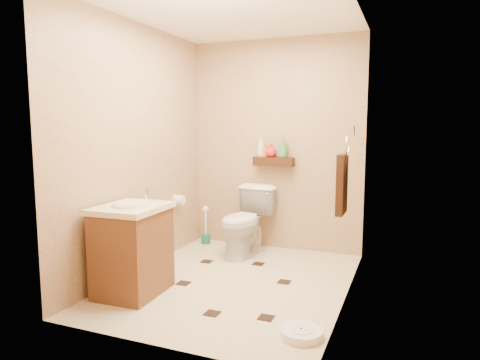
% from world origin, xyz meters
% --- Properties ---
extents(ground, '(2.50, 2.50, 0.00)m').
position_xyz_m(ground, '(0.00, 0.00, 0.00)').
color(ground, beige).
rests_on(ground, ground).
extents(wall_back, '(2.00, 0.04, 2.40)m').
position_xyz_m(wall_back, '(0.00, 1.25, 1.20)').
color(wall_back, tan).
rests_on(wall_back, ground).
extents(wall_front, '(2.00, 0.04, 2.40)m').
position_xyz_m(wall_front, '(0.00, -1.25, 1.20)').
color(wall_front, tan).
rests_on(wall_front, ground).
extents(wall_left, '(0.04, 2.50, 2.40)m').
position_xyz_m(wall_left, '(-1.00, 0.00, 1.20)').
color(wall_left, tan).
rests_on(wall_left, ground).
extents(wall_right, '(0.04, 2.50, 2.40)m').
position_xyz_m(wall_right, '(1.00, 0.00, 1.20)').
color(wall_right, tan).
rests_on(wall_right, ground).
extents(ceiling, '(2.00, 2.50, 0.02)m').
position_xyz_m(ceiling, '(0.00, 0.00, 2.40)').
color(ceiling, white).
rests_on(ceiling, wall_back).
extents(wall_shelf, '(0.46, 0.14, 0.10)m').
position_xyz_m(wall_shelf, '(0.00, 1.17, 1.02)').
color(wall_shelf, '#381D0F').
rests_on(wall_shelf, wall_back).
extents(floor_accents, '(1.11, 1.36, 0.01)m').
position_xyz_m(floor_accents, '(0.03, -0.05, 0.00)').
color(floor_accents, black).
rests_on(floor_accents, ground).
extents(toilet, '(0.52, 0.79, 0.75)m').
position_xyz_m(toilet, '(-0.21, 0.83, 0.38)').
color(toilet, white).
rests_on(toilet, ground).
extents(vanity, '(0.54, 0.64, 0.88)m').
position_xyz_m(vanity, '(-0.70, -0.56, 0.39)').
color(vanity, brown).
rests_on(vanity, ground).
extents(bathroom_scale, '(0.31, 0.31, 0.06)m').
position_xyz_m(bathroom_scale, '(0.82, -0.78, 0.03)').
color(bathroom_scale, white).
rests_on(bathroom_scale, ground).
extents(toilet_brush, '(0.11, 0.11, 0.46)m').
position_xyz_m(toilet_brush, '(-0.82, 1.07, 0.16)').
color(toilet_brush, '#186255').
rests_on(toilet_brush, ground).
extents(towel_ring, '(0.12, 0.30, 0.76)m').
position_xyz_m(towel_ring, '(0.91, 0.25, 0.95)').
color(towel_ring, silver).
rests_on(towel_ring, wall_right).
extents(toilet_paper, '(0.12, 0.11, 0.12)m').
position_xyz_m(toilet_paper, '(-0.94, 0.65, 0.60)').
color(toilet_paper, white).
rests_on(toilet_paper, wall_left).
extents(bottle_a, '(0.13, 0.13, 0.24)m').
position_xyz_m(bottle_a, '(-0.15, 1.17, 1.19)').
color(bottle_a, beige).
rests_on(bottle_a, wall_shelf).
extents(bottle_b, '(0.10, 0.10, 0.17)m').
position_xyz_m(bottle_b, '(-0.12, 1.17, 1.15)').
color(bottle_b, gold).
rests_on(bottle_b, wall_shelf).
extents(bottle_c, '(0.17, 0.17, 0.15)m').
position_xyz_m(bottle_c, '(-0.03, 1.17, 1.15)').
color(bottle_c, red).
rests_on(bottle_c, wall_shelf).
extents(bottle_d, '(0.11, 0.11, 0.23)m').
position_xyz_m(bottle_d, '(0.11, 1.17, 1.18)').
color(bottle_d, green).
rests_on(bottle_d, wall_shelf).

